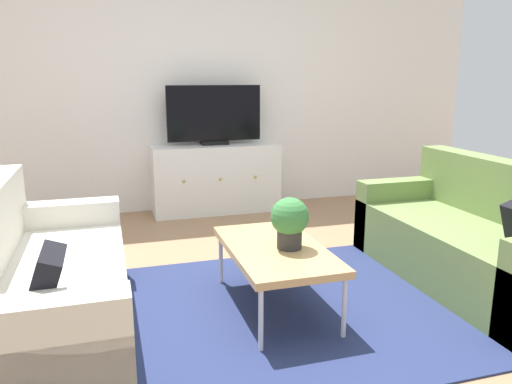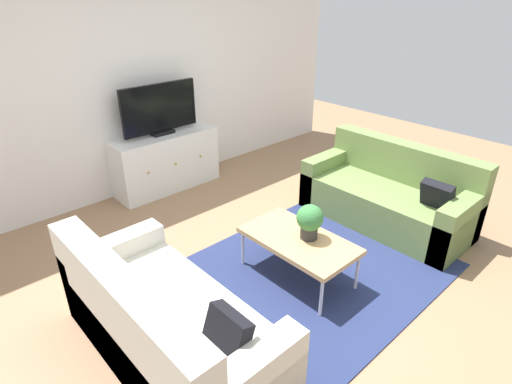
{
  "view_description": "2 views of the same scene",
  "coord_description": "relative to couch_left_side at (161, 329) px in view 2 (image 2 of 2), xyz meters",
  "views": [
    {
      "loc": [
        -1.0,
        -2.82,
        1.41
      ],
      "look_at": [
        0.0,
        0.5,
        0.61
      ],
      "focal_mm": 34.91,
      "sensor_mm": 36.0,
      "label": 1
    },
    {
      "loc": [
        -2.38,
        -2.07,
        2.37
      ],
      "look_at": [
        0.0,
        0.5,
        0.61
      ],
      "focal_mm": 29.24,
      "sensor_mm": 36.0,
      "label": 2
    }
  ],
  "objects": [
    {
      "name": "wall_back",
      "position": [
        1.43,
        2.65,
        1.07
      ],
      "size": [
        6.4,
        0.12,
        2.7
      ],
      "primitive_type": "cube",
      "color": "white",
      "rests_on": "ground_plane"
    },
    {
      "name": "couch_left_side",
      "position": [
        0.0,
        0.0,
        0.0
      ],
      "size": [
        0.81,
        1.76,
        0.84
      ],
      "color": "beige",
      "rests_on": "ground_plane"
    },
    {
      "name": "flat_screen_tv",
      "position": [
        1.52,
        2.39,
        0.74
      ],
      "size": [
        0.98,
        0.16,
        0.61
      ],
      "color": "black",
      "rests_on": "tv_console"
    },
    {
      "name": "area_rug",
      "position": [
        1.43,
        -0.05,
        -0.28
      ],
      "size": [
        2.5,
        1.9,
        0.01
      ],
      "primitive_type": "cube",
      "color": "navy",
      "rests_on": "ground_plane"
    },
    {
      "name": "coffee_table",
      "position": [
        1.37,
        0.0,
        0.09
      ],
      "size": [
        0.56,
        1.01,
        0.41
      ],
      "color": "tan",
      "rests_on": "ground_plane"
    },
    {
      "name": "ground_plane",
      "position": [
        1.43,
        0.1,
        -0.28
      ],
      "size": [
        10.0,
        10.0,
        0.0
      ],
      "primitive_type": "plane",
      "color": "#997251"
    },
    {
      "name": "couch_right_side",
      "position": [
        2.87,
        0.0,
        0.0
      ],
      "size": [
        0.81,
        1.76,
        0.84
      ],
      "color": "olive",
      "rests_on": "ground_plane"
    },
    {
      "name": "tv_console",
      "position": [
        1.52,
        2.37,
        0.07
      ],
      "size": [
        1.33,
        0.47,
        0.72
      ],
      "color": "white",
      "rests_on": "ground_plane"
    },
    {
      "name": "potted_plant",
      "position": [
        1.44,
        -0.05,
        0.29
      ],
      "size": [
        0.23,
        0.23,
        0.31
      ],
      "color": "#2D2D2D",
      "rests_on": "coffee_table"
    }
  ]
}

